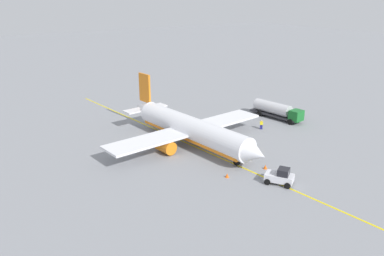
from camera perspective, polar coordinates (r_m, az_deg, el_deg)
ground_plane at (r=64.14m, az=0.00°, el=-2.53°), size 400.00×400.00×0.00m
airplane at (r=63.54m, az=-0.28°, el=-0.15°), size 31.69×29.55×9.75m
fuel_tanker at (r=79.04m, az=12.15°, el=2.57°), size 11.54×4.07×3.15m
pushback_tug at (r=52.64m, az=12.65°, el=-6.87°), size 4.11×3.74×2.20m
refueling_worker at (r=72.55m, az=10.01°, el=0.46°), size 0.61×0.63×1.71m
safety_cone_nose at (r=53.53m, az=5.11°, el=-6.85°), size 0.52×0.52×0.58m
safety_cone_wingtip at (r=56.72m, az=10.58°, el=-5.55°), size 0.54×0.54×0.60m
taxi_line_marking at (r=64.14m, az=0.00°, el=-2.53°), size 77.54×8.23×0.01m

